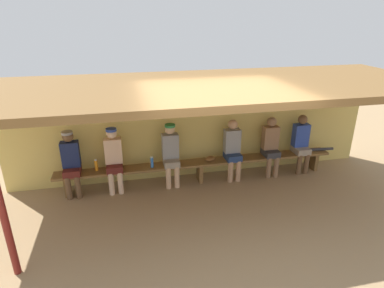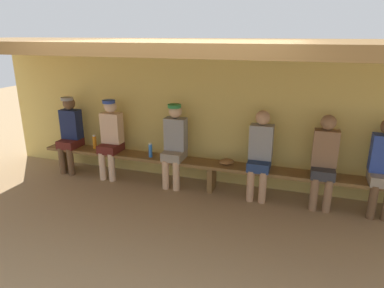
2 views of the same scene
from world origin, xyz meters
TOP-DOWN VIEW (x-y plane):
  - ground_plane at (0.00, 0.00)m, footprint 24.00×24.00m
  - back_wall at (0.00, 2.00)m, footprint 8.00×0.20m
  - dugout_roof at (0.00, 0.70)m, footprint 8.00×2.80m
  - support_post at (-3.18, -0.55)m, footprint 0.10×0.10m
  - bench at (0.00, 1.55)m, footprint 6.00×0.36m
  - player_in_red at (-1.79, 1.55)m, footprint 0.34×0.42m
  - player_leftmost at (-0.63, 1.55)m, footprint 0.34×0.42m
  - player_in_blue at (-2.61, 1.55)m, footprint 0.34×0.42m
  - player_shirtless_tan at (1.62, 1.55)m, footprint 0.34×0.42m
  - player_rightmost at (2.37, 1.55)m, footprint 0.34×0.42m
  - player_with_sunglasses at (0.73, 1.55)m, footprint 0.34×0.42m
  - water_bottle_orange at (-1.03, 1.50)m, footprint 0.06×0.06m
  - water_bottle_clear at (-2.15, 1.59)m, footprint 0.07×0.07m
  - baseball_glove_tan at (0.23, 1.56)m, footprint 0.29×0.26m
  - baseball_bat at (2.74, 1.55)m, footprint 0.89×0.14m

SIDE VIEW (x-z plane):
  - ground_plane at x=0.00m, z-range 0.00..0.00m
  - bench at x=0.00m, z-range 0.16..0.62m
  - baseball_bat at x=2.74m, z-range 0.46..0.53m
  - baseball_glove_tan at x=0.23m, z-range 0.46..0.55m
  - water_bottle_orange at x=-1.03m, z-range 0.45..0.69m
  - water_bottle_clear at x=-2.15m, z-range 0.45..0.70m
  - player_shirtless_tan at x=1.62m, z-range 0.06..1.40m
  - player_rightmost at x=2.37m, z-range 0.06..1.40m
  - player_with_sunglasses at x=0.73m, z-range 0.06..1.40m
  - player_in_red at x=-1.79m, z-range 0.07..1.42m
  - player_leftmost at x=-0.63m, z-range 0.07..1.42m
  - player_in_blue at x=-2.61m, z-range 0.07..1.42m
  - back_wall at x=0.00m, z-range 0.00..2.20m
  - support_post at x=-3.18m, z-range 0.00..2.20m
  - dugout_roof at x=0.00m, z-range 2.20..2.32m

